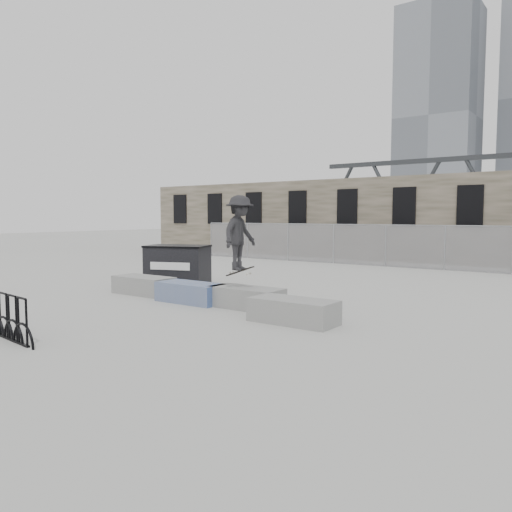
{
  "coord_description": "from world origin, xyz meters",
  "views": [
    {
      "loc": [
        8.88,
        -10.44,
        2.43
      ],
      "look_at": [
        0.71,
        0.91,
        1.3
      ],
      "focal_mm": 35.0,
      "sensor_mm": 36.0,
      "label": 1
    }
  ],
  "objects": [
    {
      "name": "stone_wall",
      "position": [
        0.0,
        16.24,
        2.26
      ],
      "size": [
        36.0,
        2.58,
        4.5
      ],
      "color": "brown",
      "rests_on": "ground"
    },
    {
      "name": "dumpster",
      "position": [
        -3.55,
        2.1,
        0.71
      ],
      "size": [
        2.44,
        1.96,
        1.4
      ],
      "rotation": [
        0.0,
        0.0,
        0.36
      ],
      "color": "black",
      "rests_on": "ground"
    },
    {
      "name": "planter_center_left",
      "position": [
        -0.72,
        -0.24,
        0.3
      ],
      "size": [
        2.0,
        0.9,
        0.55
      ],
      "color": "#2E498B",
      "rests_on": "ground"
    },
    {
      "name": "planter_center_right",
      "position": [
        1.07,
        -0.04,
        0.3
      ],
      "size": [
        2.0,
        0.9,
        0.55
      ],
      "color": "gray",
      "rests_on": "ground"
    },
    {
      "name": "planter_far_left",
      "position": [
        -2.94,
        -0.01,
        0.3
      ],
      "size": [
        2.0,
        0.9,
        0.55
      ],
      "color": "gray",
      "rests_on": "ground"
    },
    {
      "name": "planter_offset",
      "position": [
        3.04,
        -0.88,
        0.3
      ],
      "size": [
        2.0,
        0.9,
        0.55
      ],
      "color": "gray",
      "rests_on": "ground"
    },
    {
      "name": "ground",
      "position": [
        0.0,
        0.0,
        0.0
      ],
      "size": [
        120.0,
        120.0,
        0.0
      ],
      "primitive_type": "plane",
      "color": "#A8A8A3",
      "rests_on": "ground"
    },
    {
      "name": "chainlink_fence",
      "position": [
        -0.0,
        12.5,
        1.04
      ],
      "size": [
        22.06,
        0.06,
        2.02
      ],
      "color": "gray",
      "rests_on": "ground"
    },
    {
      "name": "skateboarder",
      "position": [
        0.91,
        -0.09,
        1.98
      ],
      "size": [
        0.83,
        1.32,
        2.14
      ],
      "rotation": [
        0.0,
        0.0,
        1.65
      ],
      "color": "#232325",
      "rests_on": "ground"
    }
  ]
}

